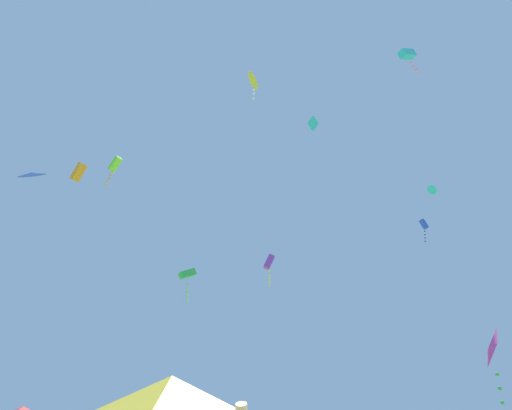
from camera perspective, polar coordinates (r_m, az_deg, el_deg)
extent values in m
pyramid|color=yellow|center=(11.81, -11.22, -23.58)|extent=(3.26, 3.26, 1.04)
cube|color=orange|center=(18.57, -22.25, 4.01)|extent=(0.69, 0.64, 0.77)
cube|color=#2DB7CC|center=(32.28, 19.20, 18.18)|extent=(1.45, 1.07, 1.05)
sphere|color=pink|center=(31.52, 19.67, 17.11)|extent=(0.17, 0.17, 0.17)
sphere|color=pink|center=(31.17, 19.95, 16.70)|extent=(0.17, 0.17, 0.17)
sphere|color=pink|center=(30.83, 20.25, 16.28)|extent=(0.17, 0.17, 0.17)
sphere|color=pink|center=(30.48, 20.55, 15.85)|extent=(0.17, 0.17, 0.17)
cone|color=yellow|center=(25.12, -0.28, 16.06)|extent=(0.73, 1.11, 0.98)
sphere|color=white|center=(24.43, -0.29, 14.89)|extent=(0.13, 0.13, 0.13)
sphere|color=white|center=(24.05, -0.30, 14.37)|extent=(0.13, 0.13, 0.13)
sphere|color=white|center=(23.67, -0.31, 13.84)|extent=(0.13, 0.13, 0.13)
cone|color=#2DB7CC|center=(38.86, 22.11, 1.88)|extent=(0.87, 1.00, 0.69)
cube|color=blue|center=(42.91, 21.14, -2.35)|extent=(0.81, 0.57, 0.98)
sphere|color=black|center=(42.64, 21.26, -3.23)|extent=(0.12, 0.12, 0.12)
sphere|color=black|center=(42.56, 21.27, -3.63)|extent=(0.12, 0.12, 0.12)
sphere|color=black|center=(42.48, 21.29, -4.04)|extent=(0.12, 0.12, 0.12)
sphere|color=black|center=(42.40, 21.30, -4.45)|extent=(0.12, 0.12, 0.12)
cube|color=#75D138|center=(25.61, -17.99, 5.16)|extent=(0.89, 0.87, 0.81)
sphere|color=orange|center=(25.24, -18.32, 4.08)|extent=(0.12, 0.12, 0.12)
sphere|color=orange|center=(25.09, -18.52, 3.71)|extent=(0.12, 0.12, 0.12)
sphere|color=orange|center=(24.94, -18.72, 3.33)|extent=(0.12, 0.12, 0.12)
sphere|color=orange|center=(24.79, -18.92, 2.94)|extent=(0.12, 0.12, 0.12)
sphere|color=orange|center=(24.65, -19.12, 2.55)|extent=(0.12, 0.12, 0.12)
cone|color=blue|center=(23.09, -27.35, 3.64)|extent=(1.51, 1.42, 0.82)
cube|color=purple|center=(23.81, 1.72, -7.47)|extent=(0.64, 0.34, 0.86)
sphere|color=yellow|center=(23.53, 1.75, -8.68)|extent=(0.11, 0.11, 0.11)
sphere|color=yellow|center=(23.40, 1.76, -9.11)|extent=(0.11, 0.11, 0.11)
sphere|color=yellow|center=(23.27, 1.78, -9.55)|extent=(0.11, 0.11, 0.11)
sphere|color=yellow|center=(23.15, 1.79, -9.99)|extent=(0.11, 0.11, 0.11)
sphere|color=yellow|center=(23.02, 1.81, -10.43)|extent=(0.11, 0.11, 0.11)
cube|color=green|center=(27.80, -8.99, -8.89)|extent=(1.15, 0.91, 0.83)
sphere|color=#75D138|center=(27.47, -9.05, -10.24)|extent=(0.14, 0.14, 0.14)
sphere|color=#75D138|center=(27.32, -9.04, -10.73)|extent=(0.14, 0.14, 0.14)
sphere|color=#75D138|center=(27.17, -9.02, -11.23)|extent=(0.14, 0.14, 0.14)
sphere|color=#75D138|center=(27.02, -9.01, -11.73)|extent=(0.14, 0.14, 0.14)
sphere|color=#75D138|center=(26.87, -8.99, -12.24)|extent=(0.14, 0.14, 0.14)
pyramid|color=#2DB7CC|center=(29.55, 7.46, 10.46)|extent=(0.58, 0.44, 0.76)
pyramid|color=#D6389E|center=(22.67, 28.28, -16.13)|extent=(0.87, 1.05, 1.27)
sphere|color=green|center=(22.61, 29.06, -18.85)|extent=(0.16, 0.16, 0.16)
sphere|color=green|center=(22.66, 29.32, -20.23)|extent=(0.16, 0.16, 0.16)
sphere|color=green|center=(22.72, 29.58, -21.61)|extent=(0.16, 0.16, 0.16)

